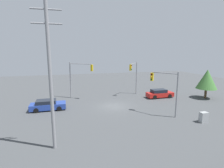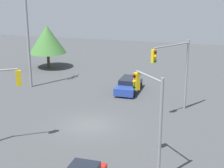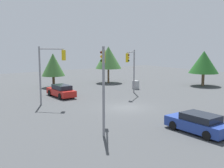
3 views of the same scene
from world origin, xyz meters
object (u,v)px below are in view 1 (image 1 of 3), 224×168
object	(u,v)px
sedan_red	(160,94)
traffic_signal_main	(134,73)
sedan_blue	(48,105)
traffic_signal_cross	(79,74)
electrical_cabinet	(203,117)
traffic_signal_aux	(166,85)

from	to	relation	value
sedan_red	traffic_signal_main	distance (m)	5.82
sedan_blue	traffic_signal_cross	xyz separation A→B (m)	(4.81, 5.00, 3.61)
traffic_signal_cross	electrical_cabinet	size ratio (longest dim) A/B	5.24
traffic_signal_main	electrical_cabinet	size ratio (longest dim) A/B	5.14
traffic_signal_main	traffic_signal_aux	xyz separation A→B (m)	(-0.27, -10.78, -0.28)
traffic_signal_cross	traffic_signal_aux	bearing A→B (deg)	-13.67
traffic_signal_cross	traffic_signal_aux	world-z (taller)	traffic_signal_cross
traffic_signal_cross	sedan_red	bearing A→B (deg)	21.54
sedan_blue	electrical_cabinet	world-z (taller)	sedan_blue
traffic_signal_cross	sedan_blue	bearing A→B (deg)	-99.01
traffic_signal_cross	traffic_signal_main	bearing A→B (deg)	33.65
traffic_signal_cross	traffic_signal_aux	xyz separation A→B (m)	(9.70, -11.00, -0.45)
traffic_signal_main	traffic_signal_cross	xyz separation A→B (m)	(-9.98, 0.22, 0.17)
traffic_signal_aux	electrical_cabinet	xyz separation A→B (m)	(2.96, -3.36, -3.25)
sedan_blue	sedan_red	world-z (taller)	sedan_red
sedan_red	traffic_signal_cross	world-z (taller)	traffic_signal_cross
sedan_blue	sedan_red	size ratio (longest dim) A/B	1.01
sedan_red	traffic_signal_main	world-z (taller)	traffic_signal_main
traffic_signal_main	traffic_signal_aux	bearing A→B (deg)	45.96
sedan_blue	electrical_cabinet	bearing A→B (deg)	61.82
traffic_signal_main	electrical_cabinet	world-z (taller)	traffic_signal_main
sedan_red	traffic_signal_aux	bearing A→B (deg)	-26.67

